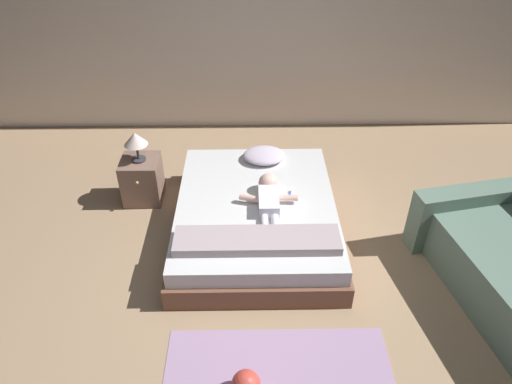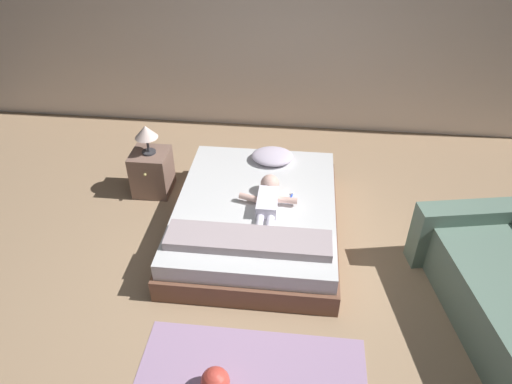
% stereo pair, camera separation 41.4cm
% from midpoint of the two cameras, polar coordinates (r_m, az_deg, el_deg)
% --- Properties ---
extents(ground_plane, '(8.00, 8.00, 0.00)m').
position_cam_midpoint_polar(ground_plane, '(3.83, -2.53, -13.15)').
color(ground_plane, '#A28161').
extents(wall_behind_bed, '(8.00, 0.12, 2.81)m').
position_cam_midpoint_polar(wall_behind_bed, '(5.69, -2.28, 20.97)').
color(wall_behind_bed, silver).
rests_on(wall_behind_bed, ground_plane).
extents(bed, '(1.47, 1.87, 0.36)m').
position_cam_midpoint_polar(bed, '(4.31, -2.75, -3.13)').
color(bed, brown).
rests_on(bed, ground_plane).
extents(pillow, '(0.42, 0.35, 0.11)m').
position_cam_midpoint_polar(pillow, '(4.73, -1.50, 4.41)').
color(pillow, silver).
rests_on(pillow, bed).
extents(baby, '(0.52, 0.67, 0.17)m').
position_cam_midpoint_polar(baby, '(4.14, -1.33, -0.66)').
color(baby, white).
rests_on(baby, bed).
extents(toothbrush, '(0.05, 0.15, 0.02)m').
position_cam_midpoint_polar(toothbrush, '(4.25, 1.37, -0.47)').
color(toothbrush, blue).
rests_on(toothbrush, bed).
extents(nightstand, '(0.37, 0.40, 0.46)m').
position_cam_midpoint_polar(nightstand, '(4.88, -16.07, 1.38)').
color(nightstand, '#7E5F52').
rests_on(nightstand, ground_plane).
extents(lamp, '(0.23, 0.23, 0.30)m').
position_cam_midpoint_polar(lamp, '(4.64, -16.99, 5.99)').
color(lamp, '#333338').
rests_on(lamp, nightstand).
extents(blanket, '(1.32, 0.31, 0.07)m').
position_cam_midpoint_polar(blanket, '(3.74, -3.05, -6.04)').
color(blanket, '#A9979B').
rests_on(blanket, bed).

